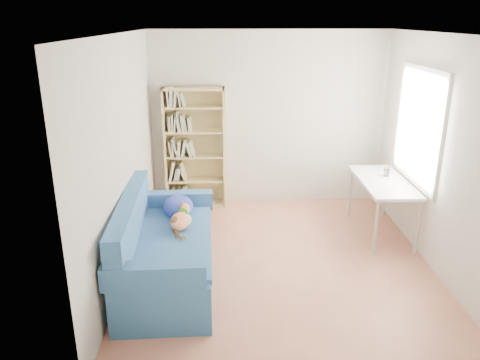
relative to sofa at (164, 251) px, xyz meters
name	(u,v)px	position (x,y,z in m)	size (l,w,h in m)	color
ground	(279,262)	(1.31, 0.37, -0.36)	(4.00, 4.00, 0.00)	#AD674E
room_shell	(292,127)	(1.41, 0.41, 1.27)	(3.54, 4.04, 2.62)	silver
sofa	(164,251)	(0.00, 0.00, 0.00)	(1.02, 2.01, 0.97)	#245182
bookshelf	(195,153)	(0.21, 2.22, 0.47)	(0.90, 0.28, 1.80)	tan
desk	(384,185)	(2.73, 1.14, 0.32)	(0.61, 1.33, 0.75)	white
pen_cup	(386,172)	(2.82, 1.31, 0.44)	(0.08, 0.08, 0.16)	white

